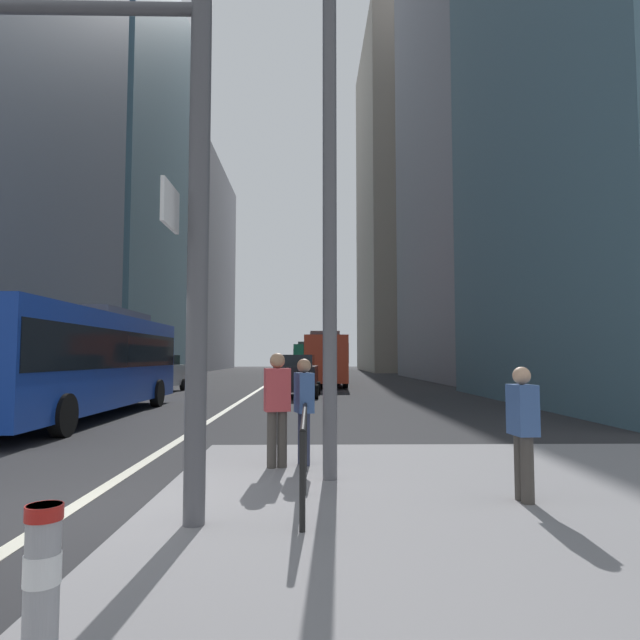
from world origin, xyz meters
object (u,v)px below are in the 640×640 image
at_px(city_bus_red_receding, 323,357).
at_px(car_receding_near, 317,367).
at_px(city_bus_blue_oncoming, 83,357).
at_px(car_oncoming_mid, 159,373).
at_px(car_receding_far, 298,375).
at_px(city_bus_red_distant, 307,357).
at_px(bollard_left, 42,580).
at_px(pedestrian_far, 304,406).
at_px(traffic_signal_gantry, 7,139).
at_px(pedestrian_waiting, 523,427).
at_px(street_lamp_post, 330,117).
at_px(pedestrian_walking, 277,403).

distance_m(city_bus_red_receding, car_receding_near, 11.38).
bearing_deg(city_bus_blue_oncoming, city_bus_red_receding, 68.31).
relative_size(car_oncoming_mid, car_receding_far, 0.95).
bearing_deg(car_oncoming_mid, car_receding_far, -24.69).
bearing_deg(city_bus_red_distant, car_receding_near, -85.36).
distance_m(car_receding_near, bollard_left, 44.30).
height_order(city_bus_blue_oncoming, city_bus_red_distant, same).
distance_m(city_bus_red_distant, bollard_left, 55.21).
distance_m(city_bus_red_distant, pedestrian_far, 49.58).
distance_m(car_receding_near, traffic_signal_gantry, 41.97).
bearing_deg(car_receding_near, city_bus_red_receding, -88.68).
xyz_separation_m(car_receding_far, pedestrian_waiting, (3.08, -18.93, 0.02)).
bearing_deg(car_receding_far, city_bus_red_receding, 82.20).
bearing_deg(city_bus_red_distant, street_lamp_post, -89.38).
bearing_deg(car_receding_near, bollard_left, -92.64).
height_order(car_oncoming_mid, traffic_signal_gantry, traffic_signal_gantry).
height_order(city_bus_blue_oncoming, car_receding_far, city_bus_blue_oncoming).
relative_size(city_bus_blue_oncoming, bollard_left, 13.54).
xyz_separation_m(car_receding_far, bollard_left, (-0.85, -22.31, -0.35)).
xyz_separation_m(city_bus_blue_oncoming, city_bus_red_receding, (7.73, 19.43, -0.00)).
distance_m(city_bus_red_receding, bollard_left, 33.01).
bearing_deg(bollard_left, pedestrian_far, 76.60).
relative_size(city_bus_red_distant, pedestrian_far, 6.86).
height_order(city_bus_blue_oncoming, street_lamp_post, street_lamp_post).
xyz_separation_m(city_bus_blue_oncoming, pedestrian_walking, (6.35, -8.09, -0.72)).
relative_size(street_lamp_post, pedestrian_waiting, 5.11).
bearing_deg(pedestrian_walking, bollard_left, -99.77).
height_order(city_bus_red_receding, car_oncoming_mid, city_bus_red_receding).
xyz_separation_m(street_lamp_post, pedestrian_walking, (-0.78, 0.81, -4.16)).
distance_m(car_oncoming_mid, bollard_left, 26.51).
height_order(city_bus_blue_oncoming, pedestrian_far, city_bus_blue_oncoming).
bearing_deg(pedestrian_waiting, city_bus_red_distant, 93.07).
relative_size(pedestrian_waiting, pedestrian_walking, 0.90).
distance_m(car_receding_near, pedestrian_far, 38.66).
bearing_deg(traffic_signal_gantry, car_receding_near, 84.82).
height_order(car_receding_near, car_receding_far, same).
xyz_separation_m(city_bus_blue_oncoming, pedestrian_far, (6.76, -7.87, -0.77)).
distance_m(street_lamp_post, bollard_left, 6.73).
relative_size(city_bus_blue_oncoming, city_bus_red_distant, 1.06).
height_order(city_bus_red_receding, car_receding_near, city_bus_red_receding).
bearing_deg(pedestrian_waiting, traffic_signal_gantry, -171.84).
relative_size(traffic_signal_gantry, pedestrian_waiting, 3.85).
xyz_separation_m(car_receding_near, pedestrian_walking, (-1.12, -38.87, 0.13)).
xyz_separation_m(city_bus_blue_oncoming, pedestrian_waiting, (9.36, -10.09, -0.83)).
xyz_separation_m(city_bus_blue_oncoming, car_oncoming_mid, (-1.08, 12.22, -0.85)).
relative_size(city_bus_red_receding, street_lamp_post, 1.43).
distance_m(car_receding_near, street_lamp_post, 39.92).
height_order(bollard_left, pedestrian_far, pedestrian_far).
height_order(car_receding_far, pedestrian_waiting, car_receding_far).
relative_size(car_oncoming_mid, pedestrian_far, 2.49).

